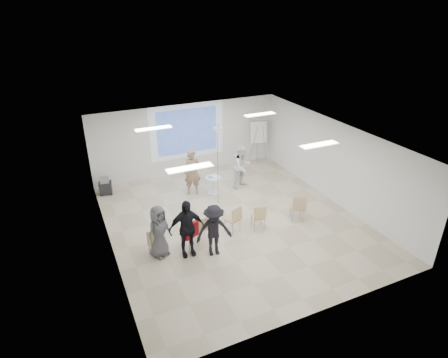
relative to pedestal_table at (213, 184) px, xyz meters
name	(u,v)px	position (x,y,z in m)	size (l,w,h in m)	color
floor	(234,223)	(-0.15, -2.15, -0.45)	(8.00, 9.00, 0.10)	beige
ceiling	(235,136)	(-0.15, -2.15, 2.65)	(8.00, 9.00, 0.10)	white
wall_back	(187,139)	(-0.15, 2.40, 1.10)	(8.00, 0.10, 3.00)	silver
wall_left	(105,208)	(-4.20, -2.15, 1.10)	(0.10, 9.00, 3.00)	silver
wall_right	(335,161)	(3.90, -2.15, 1.10)	(0.10, 9.00, 3.00)	silver
projection_halo	(187,131)	(-0.15, 2.33, 1.45)	(3.20, 0.01, 2.30)	silver
projection_image	(187,131)	(-0.15, 2.32, 1.45)	(2.60, 0.01, 1.90)	#365ABA
pedestal_table	(213,184)	(0.00, 0.00, 0.00)	(0.77, 0.77, 0.72)	silver
player_left	(192,170)	(-0.69, 0.35, 0.60)	(0.73, 0.50, 2.01)	#927959
player_right	(243,165)	(1.31, 0.11, 0.54)	(0.91, 0.73, 1.88)	white
controller_left	(194,159)	(-0.51, 0.60, 0.92)	(0.04, 0.12, 0.04)	white
controller_right	(236,155)	(1.13, 0.36, 0.87)	(0.04, 0.12, 0.04)	white
chair_far_left	(154,240)	(-3.05, -2.81, 0.11)	(0.49, 0.51, 0.86)	tan
chair_left_mid	(191,232)	(-1.96, -2.96, 0.16)	(0.59, 0.61, 0.94)	tan
chair_left_inner	(203,227)	(-1.50, -2.72, 0.09)	(0.42, 0.44, 0.83)	tan
chair_center	(234,218)	(-0.43, -2.72, 0.15)	(0.57, 0.59, 0.92)	tan
chair_right_inner	(259,216)	(0.37, -2.91, 0.12)	(0.48, 0.51, 0.88)	tan
chair_right_far	(298,206)	(1.80, -3.02, 0.18)	(0.61, 0.63, 0.98)	tan
red_jacket	(192,230)	(-2.00, -3.11, 0.32)	(0.49, 0.11, 0.47)	#AD151E
laptop	(201,226)	(-1.51, -2.62, 0.05)	(0.30, 0.22, 0.02)	black
audience_left	(186,224)	(-2.17, -3.19, 0.62)	(1.19, 0.71, 2.04)	black
audience_mid	(214,227)	(-1.46, -3.50, 0.52)	(1.19, 0.65, 1.84)	black
audience_outer	(159,229)	(-2.91, -2.90, 0.50)	(0.88, 0.58, 1.81)	#57565B
flipchart_easel	(259,132)	(3.06, 1.98, 1.08)	(0.86, 0.66, 2.01)	#95979D
av_cart	(105,186)	(-3.77, 1.70, -0.08)	(0.53, 0.45, 0.70)	black
ceiling_projector	(218,133)	(-0.06, -0.66, 2.29)	(0.30, 0.25, 3.00)	white
fluor_panel_nw	(153,128)	(-2.15, -0.15, 2.57)	(1.20, 0.30, 0.02)	white
fluor_panel_ne	(260,114)	(1.85, -0.15, 2.57)	(1.20, 0.30, 0.02)	white
fluor_panel_sw	(190,168)	(-2.15, -3.65, 2.57)	(1.20, 0.30, 0.02)	white
fluor_panel_se	(319,145)	(1.85, -3.65, 2.57)	(1.20, 0.30, 0.02)	white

